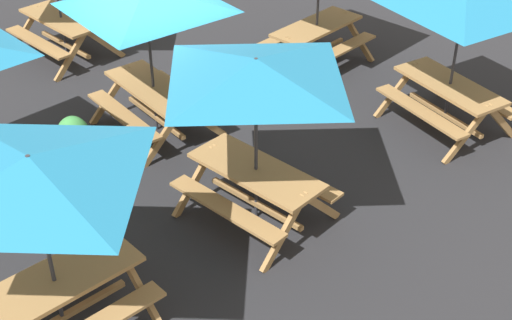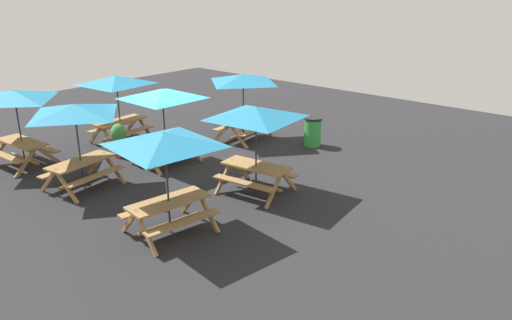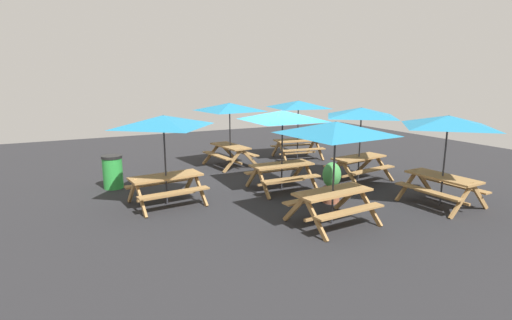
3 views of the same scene
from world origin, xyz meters
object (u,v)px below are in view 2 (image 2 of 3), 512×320
object	(u,v)px
picnic_table_1	(165,147)
picnic_table_3	(163,99)
picnic_table_5	(117,85)
potted_plant_0	(119,140)
picnic_table_2	(256,119)
picnic_table_6	(243,83)
trash_bin_green	(313,132)
picnic_table_4	(15,101)
picnic_table_0	(75,116)

from	to	relation	value
picnic_table_1	picnic_table_3	bearing A→B (deg)	-120.50
picnic_table_5	potted_plant_0	xyz separation A→B (m)	(0.93, 1.26, -1.43)
picnic_table_2	picnic_table_6	bearing A→B (deg)	129.08
picnic_table_5	potted_plant_0	bearing A→B (deg)	48.86
picnic_table_1	trash_bin_green	xyz separation A→B (m)	(-7.17, -1.18, -1.49)
picnic_table_1	potted_plant_0	xyz separation A→B (m)	(-2.27, -5.16, -1.43)
picnic_table_3	picnic_table_4	distance (m)	4.24
picnic_table_1	picnic_table_5	size ratio (longest dim) A/B	0.99
picnic_table_2	picnic_table_4	bearing A→B (deg)	-162.51
potted_plant_0	picnic_table_2	bearing A→B (deg)	97.28
picnic_table_0	picnic_table_2	world-z (taller)	same
picnic_table_2	potted_plant_0	world-z (taller)	picnic_table_2
picnic_table_5	picnic_table_3	bearing A→B (deg)	77.72
picnic_table_1	trash_bin_green	distance (m)	7.42
picnic_table_0	trash_bin_green	xyz separation A→B (m)	(-7.05, 2.56, -1.49)
trash_bin_green	potted_plant_0	world-z (taller)	potted_plant_0
picnic_table_3	picnic_table_6	bearing A→B (deg)	178.40
picnic_table_2	trash_bin_green	size ratio (longest dim) A/B	2.86
picnic_table_0	picnic_table_5	xyz separation A→B (m)	(-3.08, -2.68, 0.00)
picnic_table_4	picnic_table_5	distance (m)	3.31
picnic_table_2	picnic_table_6	world-z (taller)	same
picnic_table_1	picnic_table_3	world-z (taller)	same
picnic_table_3	picnic_table_4	size ratio (longest dim) A/B	1.21
picnic_table_4	trash_bin_green	bearing A→B (deg)	49.93
picnic_table_0	potted_plant_0	world-z (taller)	picnic_table_0
picnic_table_4	picnic_table_2	bearing A→B (deg)	21.37
picnic_table_4	picnic_table_5	world-z (taller)	same
potted_plant_0	trash_bin_green	bearing A→B (deg)	140.92
picnic_table_6	trash_bin_green	world-z (taller)	picnic_table_6
picnic_table_0	picnic_table_6	size ratio (longest dim) A/B	1.00
potted_plant_0	picnic_table_6	bearing A→B (deg)	155.56
picnic_table_3	potted_plant_0	bearing A→B (deg)	-70.31
picnic_table_3	picnic_table_5	size ratio (longest dim) A/B	1.00
picnic_table_5	picnic_table_6	xyz separation A→B (m)	(-2.95, 3.03, 0.00)
picnic_table_4	picnic_table_6	size ratio (longest dim) A/B	1.00
picnic_table_0	picnic_table_6	distance (m)	6.04
picnic_table_0	potted_plant_0	bearing A→B (deg)	-154.51
picnic_table_1	picnic_table_4	bearing A→B (deg)	-81.15
picnic_table_2	picnic_table_4	xyz separation A→B (m)	(3.03, -6.59, 0.00)
picnic_table_6	potted_plant_0	size ratio (longest dim) A/B	2.18
picnic_table_2	potted_plant_0	size ratio (longest dim) A/B	2.62
picnic_table_2	picnic_table_3	world-z (taller)	same
picnic_table_2	picnic_table_6	size ratio (longest dim) A/B	1.20
picnic_table_5	potted_plant_0	size ratio (longest dim) A/B	2.63
picnic_table_2	picnic_table_1	bearing A→B (deg)	-96.68
picnic_table_1	potted_plant_0	distance (m)	5.82
picnic_table_6	trash_bin_green	bearing A→B (deg)	108.81
picnic_table_2	picnic_table_5	xyz separation A→B (m)	(-0.28, -6.40, 0.00)
picnic_table_5	picnic_table_0	bearing A→B (deg)	36.39
picnic_table_3	picnic_table_6	size ratio (longest dim) A/B	1.21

